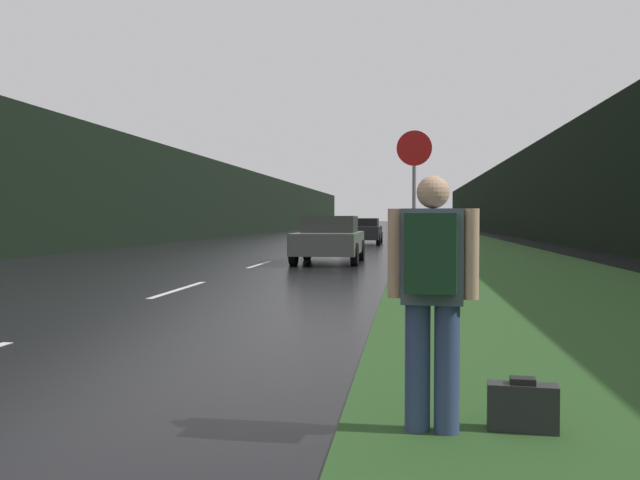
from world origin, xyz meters
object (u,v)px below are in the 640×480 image
at_px(stop_sign, 414,191).
at_px(suitcase, 522,408).
at_px(hitchhiker_with_backpack, 432,287).
at_px(car_passing_far, 362,231).
at_px(car_passing_near, 329,239).

xyz_separation_m(stop_sign, suitcase, (0.61, -9.05, -1.71)).
bearing_deg(hitchhiker_with_backpack, suitcase, 17.55).
xyz_separation_m(hitchhiker_with_backpack, car_passing_far, (-2.52, 30.77, -0.24)).
height_order(stop_sign, hitchhiker_with_backpack, stop_sign).
xyz_separation_m(suitcase, car_passing_near, (-3.08, 15.95, 0.55)).
distance_m(hitchhiker_with_backpack, car_passing_near, 16.27).
height_order(hitchhiker_with_backpack, car_passing_near, hitchhiker_with_backpack).
distance_m(hitchhiker_with_backpack, suitcase, 0.96).
bearing_deg(stop_sign, hitchhiker_with_backpack, -89.73).
bearing_deg(hitchhiker_with_backpack, car_passing_near, 104.01).
bearing_deg(car_passing_far, stop_sign, 96.54).
bearing_deg(suitcase, hitchhiker_with_backpack, -162.45).
distance_m(stop_sign, car_passing_near, 7.42).
bearing_deg(car_passing_near, hitchhiker_with_backpack, 98.91).
height_order(stop_sign, car_passing_far, stop_sign).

